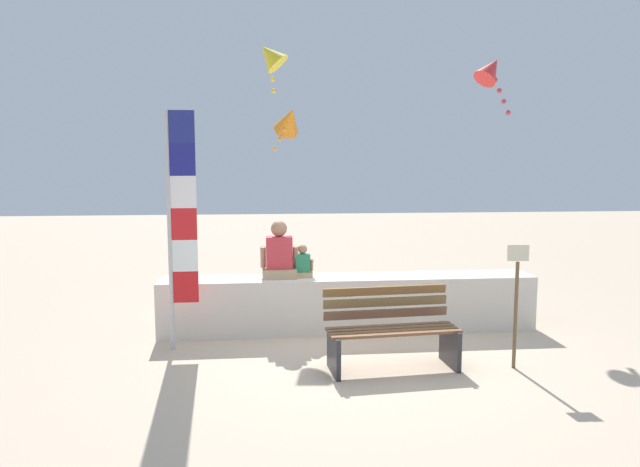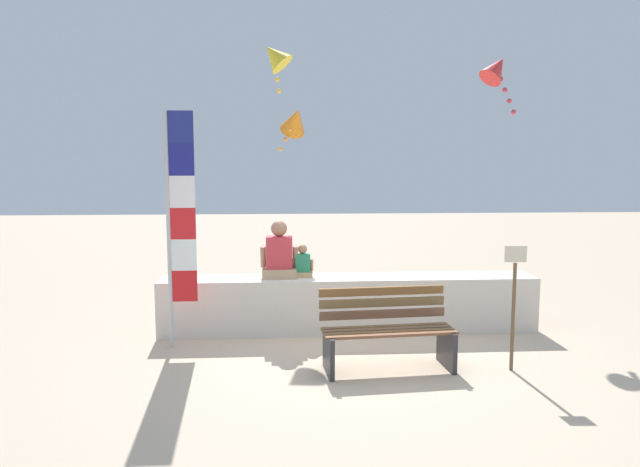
% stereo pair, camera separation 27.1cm
% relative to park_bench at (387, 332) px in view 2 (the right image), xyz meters
% --- Properties ---
extents(ground_plane, '(40.00, 40.00, 0.00)m').
position_rel_park_bench_xyz_m(ground_plane, '(-0.26, 0.51, -0.41)').
color(ground_plane, beige).
extents(seawall_ledge, '(5.13, 0.64, 0.75)m').
position_rel_park_bench_xyz_m(seawall_ledge, '(-0.26, 1.52, -0.03)').
color(seawall_ledge, beige).
rests_on(seawall_ledge, ground).
extents(park_bench, '(1.52, 0.73, 0.88)m').
position_rel_park_bench_xyz_m(park_bench, '(0.00, 0.00, 0.00)').
color(park_bench, brown).
rests_on(park_bench, ground).
extents(person_adult, '(0.51, 0.37, 0.78)m').
position_rel_park_bench_xyz_m(person_adult, '(-1.21, 1.54, 0.65)').
color(person_adult, tan).
rests_on(person_adult, seawall_ledge).
extents(person_child, '(0.29, 0.21, 0.45)m').
position_rel_park_bench_xyz_m(person_child, '(-0.89, 1.54, 0.52)').
color(person_child, tan).
rests_on(person_child, seawall_ledge).
extents(flag_banner, '(0.36, 0.05, 2.92)m').
position_rel_park_bench_xyz_m(flag_banner, '(-2.45, 0.88, 1.23)').
color(flag_banner, '#B7B7BC').
rests_on(flag_banner, ground).
extents(kite_red, '(0.68, 0.70, 1.05)m').
position_rel_park_bench_xyz_m(kite_red, '(2.29, 3.08, 3.39)').
color(kite_red, red).
extents(kite_orange, '(0.67, 0.81, 0.93)m').
position_rel_park_bench_xyz_m(kite_orange, '(-0.92, 4.83, 2.70)').
color(kite_orange, orange).
extents(kite_yellow, '(0.67, 0.61, 0.88)m').
position_rel_park_bench_xyz_m(kite_yellow, '(-1.28, 3.72, 3.67)').
color(kite_yellow, yellow).
extents(sign_post, '(0.24, 0.04, 1.40)m').
position_rel_park_bench_xyz_m(sign_post, '(1.38, -0.17, 0.42)').
color(sign_post, brown).
rests_on(sign_post, ground).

